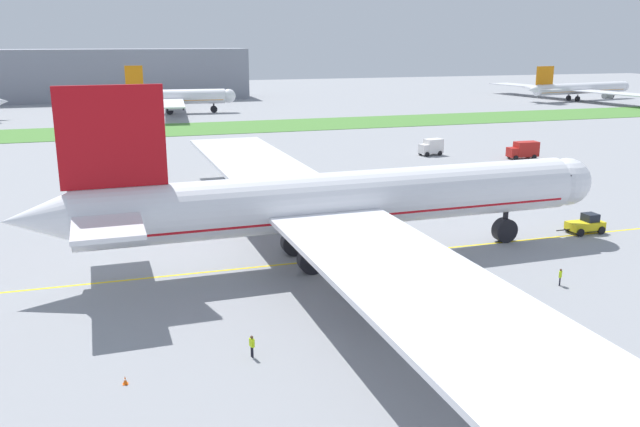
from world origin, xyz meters
name	(u,v)px	position (x,y,z in m)	size (l,w,h in m)	color
ground_plane	(331,271)	(0.00, 0.00, 0.00)	(600.00, 600.00, 0.00)	gray
apron_taxi_line	(321,261)	(0.00, 3.29, 0.00)	(280.00, 0.36, 0.01)	yellow
grass_median_strip	(193,129)	(0.00, 109.07, 0.05)	(320.00, 24.00, 0.10)	#4C8438
airliner_foreground	(332,202)	(1.03, 3.02, 6.10)	(60.51, 97.12, 17.95)	white
pushback_tug	(586,224)	(32.19, 3.78, 1.02)	(6.01, 2.54, 2.23)	yellow
ground_crew_wingwalker_port	(252,344)	(-10.98, -15.43, 1.00)	(0.34, 0.56, 1.65)	black
ground_crew_marshaller_front	(560,275)	(18.61, -9.88, 0.98)	(0.46, 0.47, 1.61)	black
traffic_cone_near_nose	(125,380)	(-19.64, -16.71, 0.28)	(0.36, 0.36, 0.58)	#F2590C
service_truck_baggage_loader	(524,150)	(53.60, 48.38, 1.68)	(5.81, 2.75, 3.17)	#B21E19
service_truck_fuel_bowser	(431,147)	(38.96, 56.96, 1.64)	(4.84, 3.08, 3.11)	white
service_truck_catering_van	(268,173)	(3.33, 41.12, 1.65)	(6.39, 4.66, 3.08)	yellow
parked_airliner_far_right	(175,97)	(-0.66, 145.90, 4.77)	(35.92, 55.51, 14.09)	white
parked_airliner_far_outer	(579,89)	(141.29, 145.84, 4.22)	(49.23, 81.56, 12.43)	white
terminal_building	(62,76)	(-34.56, 197.90, 9.00)	(129.48, 20.00, 18.00)	gray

